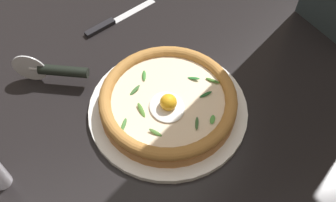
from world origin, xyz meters
name	(u,v)px	position (x,y,z in m)	size (l,w,h in m)	color
ground_plane	(167,95)	(0.00, 0.00, -0.01)	(2.40, 2.40, 0.03)	black
pizza_plate	(168,109)	(0.05, -0.02, 0.01)	(0.31, 0.31, 0.01)	white
pizza	(168,101)	(0.05, -0.02, 0.03)	(0.27, 0.27, 0.06)	#B6743D
pizza_cutter	(55,70)	(-0.13, -0.19, 0.04)	(0.10, 0.14, 0.07)	silver
table_knife	(111,22)	(-0.24, -0.03, 0.00)	(0.06, 0.20, 0.01)	silver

